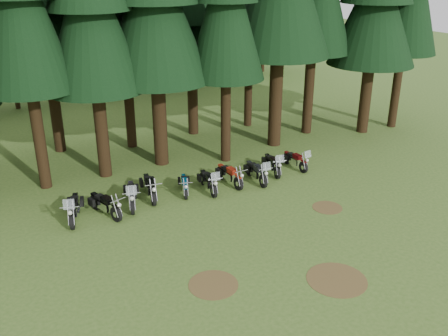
{
  "coord_description": "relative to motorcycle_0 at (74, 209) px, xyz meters",
  "views": [
    {
      "loc": [
        -10.13,
        -14.9,
        10.73
      ],
      "look_at": [
        1.55,
        5.0,
        1.0
      ],
      "focal_mm": 40.0,
      "sensor_mm": 36.0,
      "label": 1
    }
  ],
  "objects": [
    {
      "name": "ground",
      "position": [
        5.96,
        -5.3,
        -0.52
      ],
      "size": [
        120.0,
        120.0,
        0.0
      ],
      "primitive_type": "plane",
      "color": "#37551D",
      "rests_on": "ground"
    },
    {
      "name": "pine_back_4",
      "position": [
        9.99,
        7.94,
        7.73
      ],
      "size": [
        4.94,
        4.94,
        13.78
      ],
      "color": "black",
      "rests_on": "ground"
    },
    {
      "name": "decid_3",
      "position": [
        1.24,
        19.83,
        3.99
      ],
      "size": [
        6.12,
        5.95,
        7.65
      ],
      "color": "black",
      "rests_on": "ground"
    },
    {
      "name": "decid_4",
      "position": [
        7.53,
        21.02,
        3.85
      ],
      "size": [
        5.93,
        5.76,
        7.41
      ],
      "color": "black",
      "rests_on": "ground"
    },
    {
      "name": "decid_5",
      "position": [
        14.25,
        20.41,
        5.71
      ],
      "size": [
        8.45,
        8.21,
        10.56
      ],
      "color": "black",
      "rests_on": "ground"
    },
    {
      "name": "decid_6",
      "position": [
        20.81,
        21.7,
        4.68
      ],
      "size": [
        7.06,
        6.86,
        8.82
      ],
      "color": "black",
      "rests_on": "ground"
    },
    {
      "name": "decid_7",
      "position": [
        25.42,
        21.52,
        5.7
      ],
      "size": [
        8.44,
        8.2,
        10.55
      ],
      "color": "black",
      "rests_on": "ground"
    },
    {
      "name": "dirt_patch_0",
      "position": [
        2.96,
        -7.3,
        -0.52
      ],
      "size": [
        1.8,
        1.8,
        0.01
      ],
      "primitive_type": "cylinder",
      "color": "#4C3D1E",
      "rests_on": "ground"
    },
    {
      "name": "dirt_patch_1",
      "position": [
        10.46,
        -4.8,
        -0.52
      ],
      "size": [
        1.4,
        1.4,
        0.01
      ],
      "primitive_type": "cylinder",
      "color": "#4C3D1E",
      "rests_on": "ground"
    },
    {
      "name": "dirt_patch_2",
      "position": [
        6.96,
        -9.3,
        -0.52
      ],
      "size": [
        2.2,
        2.2,
        0.01
      ],
      "primitive_type": "cylinder",
      "color": "#4C3D1E",
      "rests_on": "ground"
    },
    {
      "name": "motorcycle_0",
      "position": [
        0.0,
        0.0,
        0.0
      ],
      "size": [
        1.16,
        2.43,
        1.57
      ],
      "rotation": [
        0.0,
        0.0,
        -0.36
      ],
      "color": "black",
      "rests_on": "ground"
    },
    {
      "name": "motorcycle_1",
      "position": [
        1.32,
        -0.29,
        -0.03
      ],
      "size": [
        0.78,
        2.33,
        0.97
      ],
      "rotation": [
        0.0,
        0.0,
        0.27
      ],
      "color": "black",
      "rests_on": "ground"
    },
    {
      "name": "motorcycle_2",
      "position": [
        2.68,
        -0.02,
        -0.0
      ],
      "size": [
        1.09,
        2.44,
        1.56
      ],
      "rotation": [
        0.0,
        0.0,
        -0.33
      ],
      "color": "black",
      "rests_on": "ground"
    },
    {
      "name": "motorcycle_3",
      "position": [
        3.75,
        0.38,
        -0.01
      ],
      "size": [
        0.66,
        2.44,
        1.0
      ],
      "rotation": [
        0.0,
        0.0,
        -0.21
      ],
      "color": "black",
      "rests_on": "ground"
    },
    {
      "name": "motorcycle_4",
      "position": [
        5.43,
        -0.01,
        -0.11
      ],
      "size": [
        0.85,
        1.88,
        0.8
      ],
      "rotation": [
        0.0,
        0.0,
        -0.38
      ],
      "color": "black",
      "rests_on": "ground"
    },
    {
      "name": "motorcycle_5",
      "position": [
        6.54,
        -0.41,
        -0.04
      ],
      "size": [
        0.65,
        2.3,
        1.44
      ],
      "rotation": [
        0.0,
        0.0,
        -0.16
      ],
      "color": "black",
      "rests_on": "ground"
    },
    {
      "name": "motorcycle_6",
      "position": [
        7.87,
        -0.24,
        -0.04
      ],
      "size": [
        0.35,
        2.33,
        0.95
      ],
      "rotation": [
        0.0,
        0.0,
        0.03
      ],
      "color": "black",
      "rests_on": "ground"
    },
    {
      "name": "motorcycle_7",
      "position": [
        9.24,
        -0.66,
        -0.03
      ],
      "size": [
        0.62,
        2.37,
        1.49
      ],
      "rotation": [
        0.0,
        0.0,
        -0.14
      ],
      "color": "black",
      "rests_on": "ground"
    },
    {
      "name": "motorcycle_8",
      "position": [
        10.61,
        -0.17,
        -0.04
      ],
      "size": [
        0.88,
        2.27,
        1.44
      ],
      "rotation": [
        0.0,
        0.0,
        -0.27
      ],
      "color": "black",
      "rests_on": "ground"
    },
    {
      "name": "motorcycle_9",
      "position": [
        12.08,
        -0.26,
        -0.07
      ],
      "size": [
        0.4,
        2.15,
        1.36
      ],
      "rotation": [
        0.0,
        0.0,
        -0.0
      ],
      "color": "black",
      "rests_on": "ground"
    }
  ]
}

